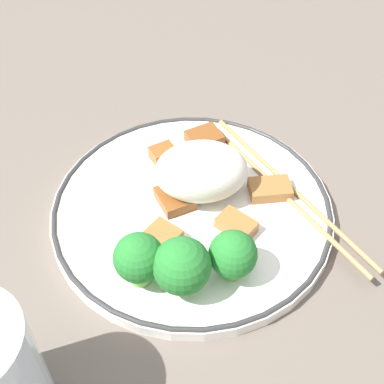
{
  "coord_description": "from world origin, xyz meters",
  "views": [
    {
      "loc": [
        -0.02,
        -0.33,
        0.39
      ],
      "look_at": [
        0.0,
        0.0,
        0.03
      ],
      "focal_mm": 50.0,
      "sensor_mm": 36.0,
      "label": 1
    }
  ],
  "objects_px": {
    "broccoli_back_left": "(139,259)",
    "plate": "(192,209)",
    "broccoli_back_center": "(182,266)",
    "broccoli_back_right": "(233,255)",
    "chopsticks": "(286,190)"
  },
  "relations": [
    {
      "from": "broccoli_back_center",
      "to": "chopsticks",
      "type": "xyz_separation_m",
      "value": [
        0.11,
        0.1,
        -0.03
      ]
    },
    {
      "from": "plate",
      "to": "chopsticks",
      "type": "bearing_deg",
      "value": 7.76
    },
    {
      "from": "broccoli_back_center",
      "to": "broccoli_back_right",
      "type": "xyz_separation_m",
      "value": [
        0.04,
        0.01,
        -0.0
      ]
    },
    {
      "from": "plate",
      "to": "broccoli_back_left",
      "type": "relative_size",
      "value": 5.31
    },
    {
      "from": "broccoli_back_center",
      "to": "broccoli_back_right",
      "type": "bearing_deg",
      "value": 15.0
    },
    {
      "from": "broccoli_back_center",
      "to": "broccoli_back_right",
      "type": "distance_m",
      "value": 0.04
    },
    {
      "from": "plate",
      "to": "broccoli_back_right",
      "type": "relative_size",
      "value": 5.68
    },
    {
      "from": "broccoli_back_right",
      "to": "plate",
      "type": "bearing_deg",
      "value": 109.67
    },
    {
      "from": "broccoli_back_left",
      "to": "plate",
      "type": "bearing_deg",
      "value": 57.82
    },
    {
      "from": "plate",
      "to": "chopsticks",
      "type": "height_order",
      "value": "chopsticks"
    },
    {
      "from": "plate",
      "to": "broccoli_back_center",
      "type": "distance_m",
      "value": 0.1
    },
    {
      "from": "plate",
      "to": "broccoli_back_left",
      "type": "distance_m",
      "value": 0.1
    },
    {
      "from": "broccoli_back_center",
      "to": "chopsticks",
      "type": "height_order",
      "value": "broccoli_back_center"
    },
    {
      "from": "broccoli_back_right",
      "to": "chopsticks",
      "type": "distance_m",
      "value": 0.11
    },
    {
      "from": "plate",
      "to": "chopsticks",
      "type": "distance_m",
      "value": 0.09
    }
  ]
}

